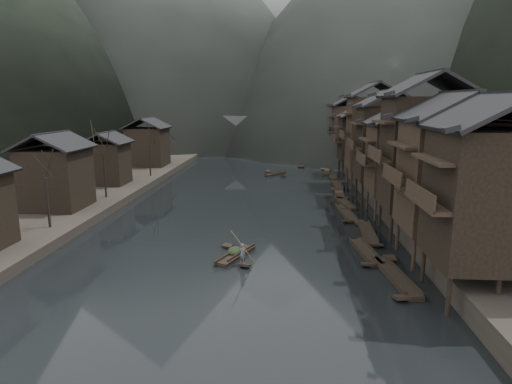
{
  "coord_description": "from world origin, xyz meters",
  "views": [
    {
      "loc": [
        4.47,
        -34.4,
        12.48
      ],
      "look_at": [
        1.28,
        12.45,
        2.5
      ],
      "focal_mm": 30.0,
      "sensor_mm": 36.0,
      "label": 1
    }
  ],
  "objects": [
    {
      "name": "stilt_houses",
      "position": [
        17.28,
        19.14,
        8.69
      ],
      "size": [
        9.0,
        67.6,
        15.44
      ],
      "color": "black",
      "rests_on": "ground"
    },
    {
      "name": "bare_trees",
      "position": [
        -17.0,
        15.76,
        6.47
      ],
      "size": [
        3.95,
        61.1,
        7.9
      ],
      "color": "black",
      "rests_on": "left_bank"
    },
    {
      "name": "hills",
      "position": [
        5.73,
        165.57,
        53.84
      ],
      "size": [
        320.0,
        380.0,
        115.2
      ],
      "color": "black",
      "rests_on": "ground"
    },
    {
      "name": "left_houses",
      "position": [
        -20.5,
        20.12,
        5.66
      ],
      "size": [
        8.1,
        53.2,
        8.73
      ],
      "color": "black",
      "rests_on": "left_bank"
    },
    {
      "name": "cargo_heap",
      "position": [
        0.46,
        -1.33,
        0.79
      ],
      "size": [
        1.17,
        1.53,
        0.7
      ],
      "primitive_type": "ellipsoid",
      "color": "black",
      "rests_on": "hero_sampan"
    },
    {
      "name": "bamboo_pole",
      "position": [
        1.49,
        -3.26,
        3.83
      ],
      "size": [
        1.94,
        2.07,
        3.61
      ],
      "primitive_type": "cylinder",
      "rotation": [
        0.65,
        0.0,
        -0.75
      ],
      "color": "#8C7A51",
      "rests_on": "boatman"
    },
    {
      "name": "left_bank",
      "position": [
        -35.0,
        40.0,
        0.6
      ],
      "size": [
        40.0,
        200.0,
        1.2
      ],
      "primitive_type": "cube",
      "color": "#2D2823",
      "rests_on": "ground"
    },
    {
      "name": "right_bank",
      "position": [
        35.0,
        40.0,
        0.9
      ],
      "size": [
        40.0,
        200.0,
        1.8
      ],
      "primitive_type": "cube",
      "color": "#2D2823",
      "rests_on": "ground"
    },
    {
      "name": "midriver_boats",
      "position": [
        3.01,
        49.74,
        0.2
      ],
      "size": [
        10.03,
        27.43,
        0.44
      ],
      "color": "black",
      "rests_on": "water"
    },
    {
      "name": "hero_sampan",
      "position": [
        0.56,
        -1.55,
        0.2
      ],
      "size": [
        2.93,
        5.24,
        0.44
      ],
      "color": "black",
      "rests_on": "water"
    },
    {
      "name": "moored_sampans",
      "position": [
        12.04,
        17.04,
        0.2
      ],
      "size": [
        3.17,
        53.84,
        0.47
      ],
      "color": "black",
      "rests_on": "water"
    },
    {
      "name": "water",
      "position": [
        0.0,
        0.0,
        0.0
      ],
      "size": [
        300.0,
        300.0,
        0.0
      ],
      "primitive_type": "plane",
      "color": "black",
      "rests_on": "ground"
    },
    {
      "name": "boatman",
      "position": [
        1.29,
        -3.26,
        1.23
      ],
      "size": [
        0.69,
        0.62,
        1.58
      ],
      "primitive_type": "imported",
      "rotation": [
        0.0,
        0.0,
        2.59
      ],
      "color": "#5C5C5F",
      "rests_on": "hero_sampan"
    },
    {
      "name": "stone_bridge",
      "position": [
        -0.0,
        72.0,
        5.11
      ],
      "size": [
        40.0,
        6.0,
        9.0
      ],
      "color": "#4C4C4F",
      "rests_on": "ground"
    }
  ]
}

